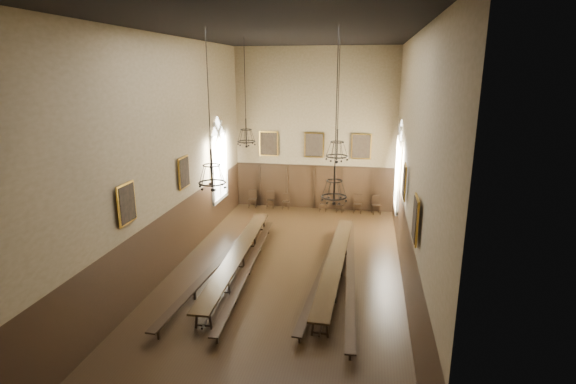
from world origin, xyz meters
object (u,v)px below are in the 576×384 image
(table_right, at_px, (335,267))
(chair_0, at_px, (253,202))
(bench_right_outer, at_px, (350,273))
(chandelier_front_left, at_px, (212,173))
(table_left, at_px, (238,260))
(chair_4, at_px, (323,206))
(chair_7, at_px, (376,208))
(chandelier_front_right, at_px, (334,185))
(bench_left_inner, at_px, (249,268))
(bench_right_inner, at_px, (325,269))
(chandelier_back_left, at_px, (246,134))
(bench_left_outer, at_px, (221,263))
(chair_5, at_px, (340,208))
(chair_6, at_px, (358,207))
(chandelier_back_right, at_px, (337,149))
(chair_2, at_px, (286,204))
(chair_1, at_px, (270,203))

(table_right, height_order, chair_0, chair_0)
(bench_right_outer, bearing_deg, chandelier_front_left, -153.10)
(table_left, height_order, table_right, table_left)
(table_right, distance_m, bench_right_outer, 0.68)
(chair_4, bearing_deg, bench_right_outer, -76.34)
(chair_7, xyz_separation_m, chandelier_front_right, (-1.57, -10.81, 3.97))
(bench_left_inner, bearing_deg, chandelier_front_left, -105.46)
(chair_0, height_order, chandelier_front_right, chandelier_front_right)
(bench_right_inner, relative_size, chandelier_back_left, 2.35)
(bench_left_outer, bearing_deg, bench_right_outer, -0.68)
(chandelier_back_left, bearing_deg, chair_5, 60.69)
(table_left, height_order, chair_7, chair_7)
(chair_5, xyz_separation_m, chair_6, (0.98, 0.07, 0.05))
(chandelier_back_right, height_order, chandelier_front_left, same)
(chair_5, distance_m, chandelier_front_right, 11.48)
(chair_2, xyz_separation_m, chair_4, (2.16, -0.05, 0.00))
(chair_6, bearing_deg, table_right, -92.34)
(chair_6, bearing_deg, chandelier_back_left, -123.44)
(bench_right_outer, relative_size, chair_1, 10.93)
(chair_2, height_order, chandelier_front_right, chandelier_front_right)
(bench_right_outer, relative_size, chair_4, 12.03)
(bench_right_inner, distance_m, chair_0, 9.71)
(table_left, xyz_separation_m, chair_2, (0.39, 8.37, -0.11))
(chair_1, bearing_deg, chair_7, -6.81)
(chair_5, relative_size, chandelier_back_right, 0.18)
(chair_2, xyz_separation_m, chandelier_front_left, (-0.40, -10.90, 4.24))
(table_right, relative_size, chair_2, 10.68)
(bench_left_inner, relative_size, chair_5, 11.72)
(bench_left_outer, distance_m, bench_left_inner, 1.23)
(chair_2, distance_m, chair_6, 4.10)
(bench_right_outer, bearing_deg, table_left, 176.77)
(chair_5, xyz_separation_m, chandelier_back_right, (0.16, -6.10, 4.37))
(chair_0, height_order, chair_2, chair_0)
(chair_1, relative_size, chair_6, 0.95)
(chandelier_front_right, bearing_deg, chandelier_back_left, 132.63)
(chair_2, bearing_deg, bench_left_outer, -98.13)
(chair_0, bearing_deg, table_right, -64.06)
(chandelier_front_left, bearing_deg, bench_right_outer, 26.90)
(chair_1, bearing_deg, bench_right_inner, -71.22)
(chandelier_back_left, distance_m, chandelier_back_right, 3.79)
(chair_5, bearing_deg, bench_left_outer, -104.82)
(table_left, bearing_deg, chair_1, 93.61)
(bench_right_inner, bearing_deg, chandelier_back_right, 85.50)
(table_left, relative_size, chair_4, 11.02)
(chandelier_back_left, height_order, chandelier_front_left, same)
(chair_6, bearing_deg, chair_2, -178.14)
(bench_right_outer, bearing_deg, chandelier_front_right, -103.82)
(bench_left_outer, height_order, bench_right_inner, bench_left_outer)
(table_right, xyz_separation_m, chair_5, (-0.37, 8.22, -0.11))
(table_right, relative_size, chandelier_front_right, 1.79)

